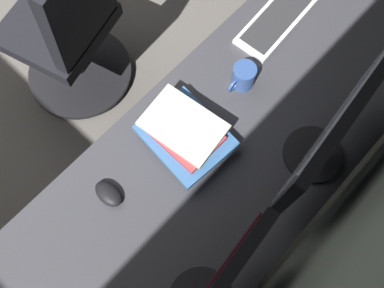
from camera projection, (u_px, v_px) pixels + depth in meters
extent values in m
cube|color=slate|center=(367.00, 272.00, 0.73)|extent=(4.71, 0.10, 2.60)
cube|color=#38383D|center=(203.00, 177.00, 1.39)|extent=(2.11, 0.70, 0.03)
cylinder|color=silver|center=(295.00, 13.00, 2.04)|extent=(0.05, 0.05, 0.70)
cube|color=#38383D|center=(159.00, 256.00, 1.66)|extent=(0.40, 0.50, 0.69)
cube|color=silver|center=(115.00, 213.00, 1.72)|extent=(0.37, 0.01, 0.61)
cylinder|color=black|center=(313.00, 154.00, 1.39)|extent=(0.20, 0.20, 0.01)
cylinder|color=black|center=(318.00, 149.00, 1.34)|extent=(0.04, 0.04, 0.10)
cube|color=black|center=(341.00, 122.00, 1.13)|extent=(0.56, 0.08, 0.35)
cube|color=#B2BCCC|center=(336.00, 118.00, 1.13)|extent=(0.52, 0.06, 0.30)
cube|color=silver|center=(281.00, 15.00, 1.57)|extent=(0.43, 0.17, 0.02)
cube|color=#2D2D30|center=(282.00, 13.00, 1.56)|extent=(0.38, 0.13, 0.00)
ellipsoid|color=black|center=(108.00, 194.00, 1.34)|extent=(0.06, 0.10, 0.03)
cube|color=#38669E|center=(187.00, 135.00, 1.41)|extent=(0.20, 0.24, 0.03)
cube|color=#38669E|center=(186.00, 136.00, 1.38)|extent=(0.25, 0.30, 0.02)
cube|color=#B2383D|center=(185.00, 134.00, 1.35)|extent=(0.17, 0.22, 0.02)
cube|color=beige|center=(183.00, 125.00, 1.34)|extent=(0.20, 0.27, 0.02)
cylinder|color=#335193|center=(244.00, 76.00, 1.45)|extent=(0.08, 0.08, 0.09)
torus|color=#335193|center=(234.00, 85.00, 1.43)|extent=(0.06, 0.01, 0.06)
cube|color=black|center=(57.00, 26.00, 1.89)|extent=(0.53, 0.52, 0.07)
cube|color=black|center=(80.00, 2.00, 1.59)|extent=(0.42, 0.23, 0.50)
cylinder|color=black|center=(70.00, 52.00, 2.09)|extent=(0.05, 0.05, 0.37)
cylinder|color=black|center=(80.00, 72.00, 2.28)|extent=(0.56, 0.56, 0.03)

